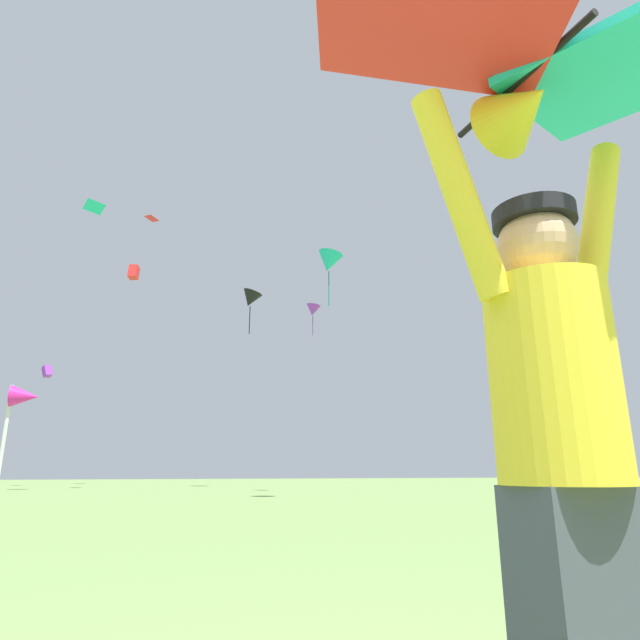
# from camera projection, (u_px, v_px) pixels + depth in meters

# --- Properties ---
(kite_flyer_person) EXTENTS (0.81, 0.37, 1.92)m
(kite_flyer_person) POSITION_uv_depth(u_px,v_px,m) (560.00, 439.00, 1.43)
(kite_flyer_person) COLOR #424751
(kite_flyer_person) RESTS_ON ground
(held_stunt_kite) EXTENTS (1.62, 0.91, 0.39)m
(held_stunt_kite) POSITION_uv_depth(u_px,v_px,m) (531.00, 64.00, 1.69)
(held_stunt_kite) COLOR black
(distant_kite_purple_high_left) EXTENTS (0.73, 0.71, 0.80)m
(distant_kite_purple_high_left) POSITION_uv_depth(u_px,v_px,m) (47.00, 371.00, 32.00)
(distant_kite_purple_high_left) COLOR purple
(distant_kite_red_low_left) EXTENTS (0.60, 0.68, 0.78)m
(distant_kite_red_low_left) POSITION_uv_depth(u_px,v_px,m) (134.00, 272.00, 27.78)
(distant_kite_red_low_left) COLOR red
(distant_kite_teal_mid_left) EXTENTS (1.26, 1.20, 1.99)m
(distant_kite_teal_mid_left) POSITION_uv_depth(u_px,v_px,m) (329.00, 262.00, 18.33)
(distant_kite_teal_mid_left) COLOR #19B2AD
(distant_kite_red_far_center) EXTENTS (0.88, 0.88, 0.27)m
(distant_kite_red_far_center) POSITION_uv_depth(u_px,v_px,m) (152.00, 218.00, 36.68)
(distant_kite_red_far_center) COLOR red
(distant_kite_purple_overhead_distant) EXTENTS (0.83, 0.82, 1.48)m
(distant_kite_purple_overhead_distant) POSITION_uv_depth(u_px,v_px,m) (313.00, 310.00, 24.04)
(distant_kite_purple_overhead_distant) COLOR purple
(distant_kite_teal_mid_right) EXTENTS (1.09, 1.07, 0.40)m
(distant_kite_teal_mid_right) POSITION_uv_depth(u_px,v_px,m) (94.00, 206.00, 25.16)
(distant_kite_teal_mid_right) COLOR #19B2AD
(distant_kite_black_high_right) EXTENTS (1.73, 1.66, 2.74)m
(distant_kite_black_high_right) POSITION_uv_depth(u_px,v_px,m) (250.00, 299.00, 30.76)
(distant_kite_black_high_right) COLOR black
(marker_flag) EXTENTS (0.30, 0.24, 1.77)m
(marker_flag) POSITION_uv_depth(u_px,v_px,m) (21.00, 407.00, 5.87)
(marker_flag) COLOR silver
(marker_flag) RESTS_ON ground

